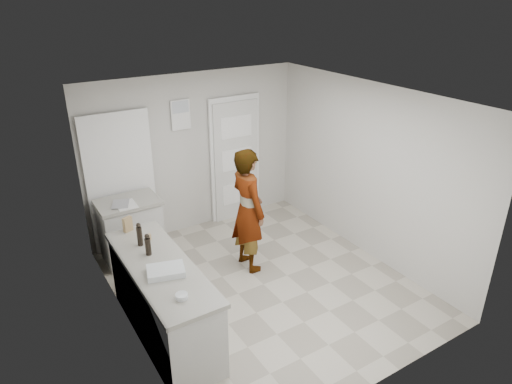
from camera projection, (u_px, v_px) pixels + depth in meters
ground at (263, 284)px, 6.08m from camera, size 4.00×4.00×0.00m
room_shell at (187, 170)px, 7.09m from camera, size 4.00×4.00×4.00m
main_counter at (164, 303)px, 5.05m from camera, size 0.64×1.96×0.93m
side_counter at (131, 232)px, 6.50m from camera, size 0.84×0.61×0.93m
person at (248, 210)px, 6.15m from camera, size 0.43×0.64×1.75m
cake_mix_box at (128, 224)px, 5.48m from camera, size 0.12×0.09×0.18m
spice_jar at (149, 237)px, 5.31m from camera, size 0.05×0.05×0.08m
oil_cruet_a at (148, 245)px, 4.99m from camera, size 0.06×0.06×0.26m
oil_cruet_b at (139, 235)px, 5.16m from camera, size 0.06×0.06×0.29m
baking_dish at (166, 271)px, 4.69m from camera, size 0.44×0.36×0.07m
egg_bowl at (182, 296)px, 4.32m from camera, size 0.12×0.12×0.05m
papers at (126, 205)px, 6.17m from camera, size 0.27×0.34×0.01m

